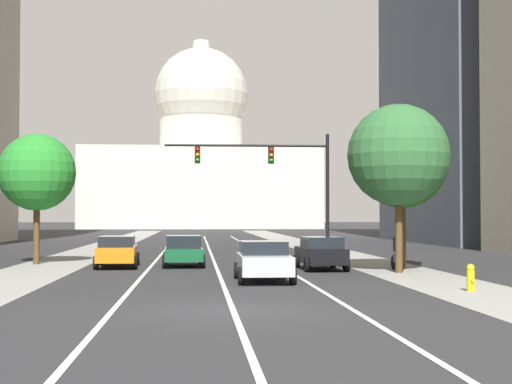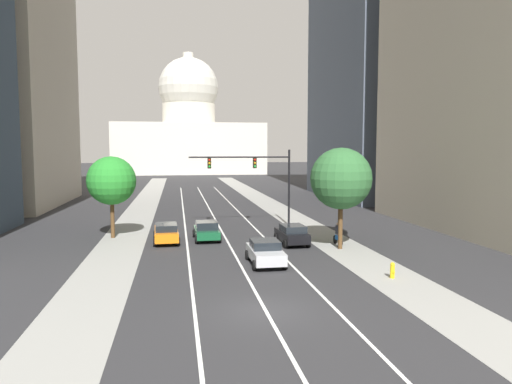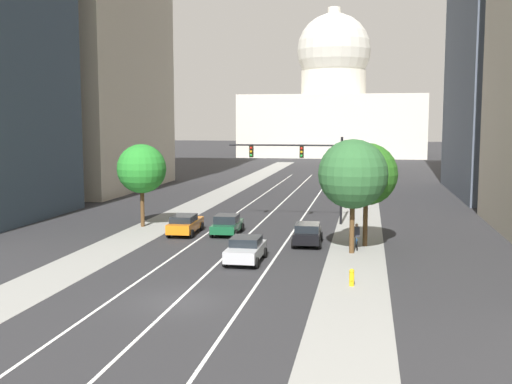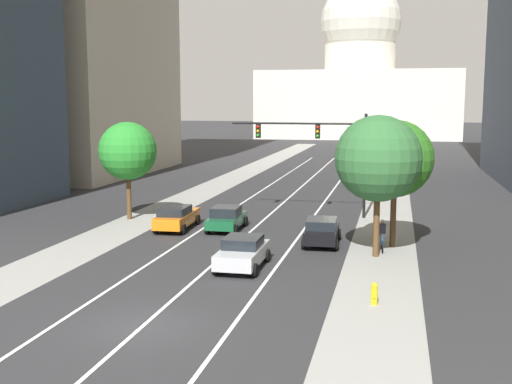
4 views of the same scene
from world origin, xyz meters
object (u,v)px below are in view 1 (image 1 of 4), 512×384
at_px(street_tree_mid_right, 402,164).
at_px(car_green, 184,251).
at_px(capitol_building, 201,163).
at_px(cyclist, 398,252).
at_px(fire_hydrant, 471,277).
at_px(street_tree_mid_left, 37,173).
at_px(street_tree_near_right, 398,155).
at_px(car_silver, 264,261).
at_px(traffic_signal_mast, 277,170).
at_px(car_black, 321,252).
at_px(car_orange, 117,251).

bearing_deg(street_tree_mid_right, car_green, 166.07).
height_order(capitol_building, cyclist, capitol_building).
relative_size(fire_hydrant, street_tree_mid_left, 0.14).
height_order(car_green, fire_hydrant, car_green).
bearing_deg(street_tree_near_right, street_tree_mid_right, 71.31).
bearing_deg(street_tree_near_right, car_silver, -148.95).
bearing_deg(cyclist, street_tree_mid_left, 66.55).
bearing_deg(street_tree_mid_right, capitol_building, 94.40).
distance_m(car_green, traffic_signal_mast, 9.15).
bearing_deg(traffic_signal_mast, street_tree_mid_left, -162.70).
relative_size(car_silver, fire_hydrant, 4.64).
xyz_separation_m(car_silver, fire_hydrant, (6.42, -4.36, -0.32)).
height_order(traffic_signal_mast, fire_hydrant, traffic_signal_mast).
xyz_separation_m(car_silver, traffic_signal_mast, (2.06, 14.85, 4.31)).
bearing_deg(car_silver, car_black, -28.15).
distance_m(car_green, cyclist, 10.30).
relative_size(car_green, street_tree_mid_left, 0.63).
height_order(capitol_building, street_tree_mid_right, capitol_building).
bearing_deg(car_orange, car_black, -106.64).
height_order(car_green, cyclist, cyclist).
relative_size(cyclist, street_tree_mid_right, 0.25).
distance_m(car_black, car_green, 6.89).
bearing_deg(car_orange, street_tree_mid_left, 56.58).
xyz_separation_m(car_green, street_tree_mid_right, (10.17, -2.52, 4.13)).
bearing_deg(car_silver, fire_hydrant, -124.17).
bearing_deg(street_tree_mid_left, car_silver, -45.76).
bearing_deg(car_silver, car_green, 19.88).
bearing_deg(car_green, fire_hydrant, -145.37).
bearing_deg(traffic_signal_mast, car_orange, -141.82).
height_order(cyclist, street_tree_mid_left, street_tree_mid_left).
distance_m(car_orange, cyclist, 13.18).
relative_size(car_green, traffic_signal_mast, 0.44).
bearing_deg(car_orange, fire_hydrant, -137.19).
xyz_separation_m(cyclist, street_tree_mid_right, (0.54, 1.16, 4.04)).
xyz_separation_m(fire_hydrant, cyclist, (0.07, 9.37, 0.39)).
bearing_deg(street_tree_mid_left, car_black, -20.05).
bearing_deg(capitol_building, car_orange, -92.46).
distance_m(car_silver, car_green, 9.25).
height_order(capitol_building, car_silver, capitol_building).
bearing_deg(street_tree_mid_right, cyclist, -115.07).
bearing_deg(fire_hydrant, street_tree_mid_right, 86.69).
height_order(car_orange, cyclist, cyclist).
distance_m(fire_hydrant, street_tree_mid_right, 11.44).
xyz_separation_m(car_green, traffic_signal_mast, (5.20, 6.15, 4.33)).
relative_size(car_silver, street_tree_mid_right, 0.60).
distance_m(car_black, traffic_signal_mast, 10.01).
height_order(car_silver, traffic_signal_mast, traffic_signal_mast).
bearing_deg(capitol_building, fire_hydrant, -86.26).
relative_size(car_black, street_tree_near_right, 0.56).
bearing_deg(traffic_signal_mast, car_green, -130.22).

